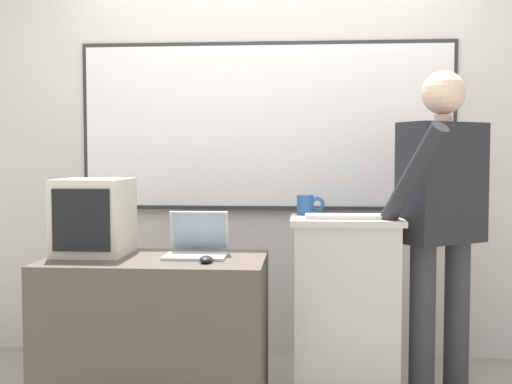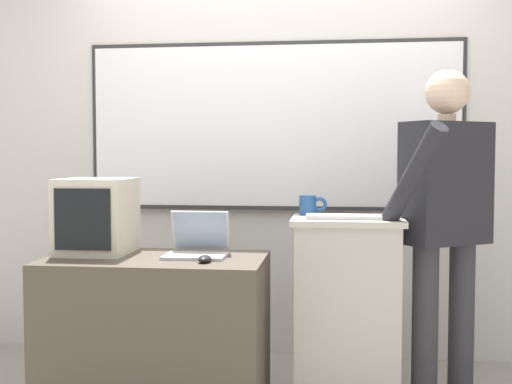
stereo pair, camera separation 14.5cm
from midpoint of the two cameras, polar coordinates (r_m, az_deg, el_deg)
The scene contains 10 objects.
back_wall at distance 4.09m, azimuth 2.89°, elevation 4.61°, with size 6.40×0.17×2.71m.
lectern_podium at distance 3.34m, azimuth 9.31°, elevation -10.38°, with size 0.56×0.40×0.95m.
side_desk at distance 3.26m, azimuth -7.56°, elevation -12.43°, with size 1.07×0.61×0.77m.
person_presenter at distance 3.39m, azimuth 17.67°, elevation -1.56°, with size 0.60×0.73×1.69m.
laptop at distance 3.20m, azimuth -3.90°, elevation -4.58°, with size 0.30×0.27×0.22m.
wireless_keyboard at distance 3.21m, azimuth 9.62°, elevation -2.19°, with size 0.43×0.14×0.02m.
computer_mouse_by_laptop at distance 3.00m, azimuth -3.21°, elevation -5.96°, with size 0.06×0.10×0.03m.
computer_mouse_by_keyboard at distance 3.21m, azimuth 13.52°, elevation -2.11°, with size 0.06×0.10×0.03m.
crt_monitor at distance 3.34m, azimuth -12.77°, elevation -2.08°, with size 0.34×0.38×0.38m.
coffee_mug at distance 3.39m, azimuth 5.96°, elevation -1.17°, with size 0.15×0.09×0.10m.
Camera 2 is at (0.36, -2.81, 1.26)m, focal length 45.00 mm.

